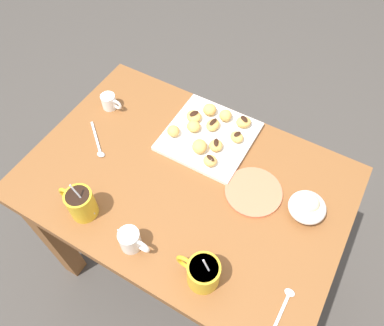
% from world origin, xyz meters
% --- Properties ---
extents(ground_plane, '(8.00, 8.00, 0.00)m').
position_xyz_m(ground_plane, '(0.00, 0.00, 0.00)').
color(ground_plane, '#423D38').
extents(dining_table, '(1.01, 0.69, 0.74)m').
position_xyz_m(dining_table, '(0.00, 0.00, 0.59)').
color(dining_table, brown).
rests_on(dining_table, ground_plane).
extents(pastry_plate_square, '(0.28, 0.28, 0.02)m').
position_xyz_m(pastry_plate_square, '(0.02, -0.19, 0.74)').
color(pastry_plate_square, white).
rests_on(pastry_plate_square, dining_table).
extents(coffee_mug_mustard_left, '(0.13, 0.09, 0.14)m').
position_xyz_m(coffee_mug_mustard_left, '(-0.20, 0.24, 0.79)').
color(coffee_mug_mustard_left, gold).
rests_on(coffee_mug_mustard_left, dining_table).
extents(coffee_mug_mustard_right, '(0.12, 0.08, 0.15)m').
position_xyz_m(coffee_mug_mustard_right, '(0.20, 0.24, 0.79)').
color(coffee_mug_mustard_right, gold).
rests_on(coffee_mug_mustard_right, dining_table).
extents(cream_pitcher_white, '(0.10, 0.06, 0.07)m').
position_xyz_m(cream_pitcher_white, '(0.02, 0.26, 0.78)').
color(cream_pitcher_white, white).
rests_on(cream_pitcher_white, dining_table).
extents(ice_cream_bowl, '(0.11, 0.11, 0.08)m').
position_xyz_m(ice_cream_bowl, '(-0.37, -0.08, 0.77)').
color(ice_cream_bowl, white).
rests_on(ice_cream_bowl, dining_table).
extents(chocolate_sauce_pitcher, '(0.09, 0.05, 0.06)m').
position_xyz_m(chocolate_sauce_pitcher, '(0.40, -0.14, 0.77)').
color(chocolate_sauce_pitcher, white).
rests_on(chocolate_sauce_pitcher, dining_table).
extents(saucer_coral_left, '(0.18, 0.18, 0.01)m').
position_xyz_m(saucer_coral_left, '(-0.21, -0.07, 0.74)').
color(saucer_coral_left, '#E5704C').
rests_on(saucer_coral_left, dining_table).
extents(loose_spoon_near_saucer, '(0.03, 0.16, 0.01)m').
position_xyz_m(loose_spoon_near_saucer, '(-0.42, 0.21, 0.74)').
color(loose_spoon_near_saucer, silver).
rests_on(loose_spoon_near_saucer, dining_table).
extents(loose_spoon_by_plate, '(0.13, 0.11, 0.01)m').
position_xyz_m(loose_spoon_by_plate, '(0.33, 0.02, 0.74)').
color(loose_spoon_by_plate, silver).
rests_on(loose_spoon_by_plate, dining_table).
extents(beignet_0, '(0.05, 0.05, 0.03)m').
position_xyz_m(beignet_0, '(0.07, -0.18, 0.77)').
color(beignet_0, '#DBA351').
rests_on(beignet_0, pastry_plate_square).
extents(beignet_1, '(0.04, 0.06, 0.03)m').
position_xyz_m(beignet_1, '(0.02, -0.22, 0.77)').
color(beignet_1, '#DBA351').
rests_on(beignet_1, pastry_plate_square).
extents(chocolate_drizzle_1, '(0.02, 0.04, 0.00)m').
position_xyz_m(chocolate_drizzle_1, '(0.02, -0.22, 0.78)').
color(chocolate_drizzle_1, black).
rests_on(chocolate_drizzle_1, beignet_1).
extents(beignet_2, '(0.05, 0.05, 0.03)m').
position_xyz_m(beignet_2, '(-0.04, -0.09, 0.77)').
color(beignet_2, '#DBA351').
rests_on(beignet_2, pastry_plate_square).
extents(chocolate_drizzle_2, '(0.03, 0.02, 0.00)m').
position_xyz_m(chocolate_drizzle_2, '(-0.04, -0.09, 0.78)').
color(chocolate_drizzle_2, black).
rests_on(chocolate_drizzle_2, beignet_2).
extents(beignet_3, '(0.07, 0.07, 0.03)m').
position_xyz_m(beignet_3, '(0.09, -0.22, 0.77)').
color(beignet_3, '#DBA351').
rests_on(beignet_3, pastry_plate_square).
extents(chocolate_drizzle_3, '(0.03, 0.04, 0.00)m').
position_xyz_m(chocolate_drizzle_3, '(0.09, -0.22, 0.78)').
color(chocolate_drizzle_3, black).
rests_on(chocolate_drizzle_3, beignet_3).
extents(beignet_4, '(0.07, 0.07, 0.03)m').
position_xyz_m(beignet_4, '(-0.07, -0.29, 0.77)').
color(beignet_4, '#DBA351').
rests_on(beignet_4, pastry_plate_square).
extents(chocolate_drizzle_4, '(0.04, 0.03, 0.00)m').
position_xyz_m(chocolate_drizzle_4, '(-0.07, -0.29, 0.79)').
color(chocolate_drizzle_4, black).
rests_on(chocolate_drizzle_4, beignet_4).
extents(beignet_5, '(0.05, 0.06, 0.03)m').
position_xyz_m(beignet_5, '(-0.03, -0.15, 0.77)').
color(beignet_5, '#DBA351').
rests_on(beignet_5, pastry_plate_square).
extents(chocolate_drizzle_5, '(0.03, 0.04, 0.00)m').
position_xyz_m(chocolate_drizzle_5, '(-0.03, -0.15, 0.79)').
color(chocolate_drizzle_5, black).
rests_on(chocolate_drizzle_5, beignet_5).
extents(beignet_6, '(0.06, 0.05, 0.04)m').
position_xyz_m(beignet_6, '(0.12, -0.13, 0.77)').
color(beignet_6, '#DBA351').
rests_on(beignet_6, pastry_plate_square).
extents(beignet_7, '(0.06, 0.06, 0.04)m').
position_xyz_m(beignet_7, '(-0.00, -0.28, 0.77)').
color(beignet_7, '#DBA351').
rests_on(beignet_7, pastry_plate_square).
extents(beignet_8, '(0.07, 0.07, 0.04)m').
position_xyz_m(beignet_8, '(0.06, -0.28, 0.77)').
color(beignet_8, '#DBA351').
rests_on(beignet_8, pastry_plate_square).
extents(beignet_9, '(0.06, 0.06, 0.03)m').
position_xyz_m(beignet_9, '(-0.07, -0.22, 0.77)').
color(beignet_9, '#DBA351').
rests_on(beignet_9, pastry_plate_square).
extents(chocolate_drizzle_9, '(0.03, 0.03, 0.00)m').
position_xyz_m(chocolate_drizzle_9, '(-0.07, -0.22, 0.78)').
color(chocolate_drizzle_9, black).
rests_on(chocolate_drizzle_9, beignet_9).
extents(beignet_10, '(0.07, 0.07, 0.04)m').
position_xyz_m(beignet_10, '(0.01, -0.12, 0.77)').
color(beignet_10, '#DBA351').
rests_on(beignet_10, pastry_plate_square).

